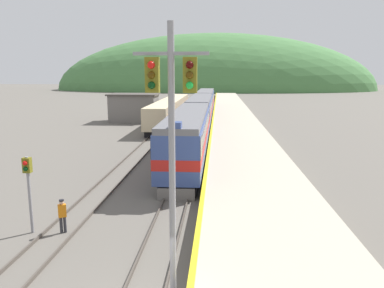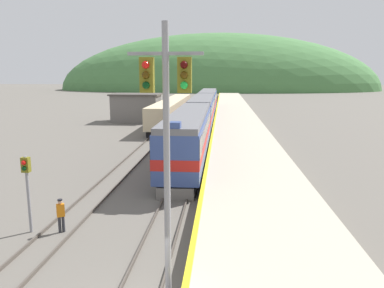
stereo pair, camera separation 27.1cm
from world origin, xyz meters
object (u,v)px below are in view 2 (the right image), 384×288
at_px(signal_mast_main, 166,129).
at_px(carriage_third, 208,101).
at_px(signal_post_siding, 27,178).
at_px(track_worker, 61,214).
at_px(siding_train, 173,110).
at_px(express_train_lead_car, 189,136).
at_px(carriage_second, 202,111).

bearing_deg(signal_mast_main, carriage_third, 91.04).
height_order(signal_post_siding, track_worker, signal_post_siding).
distance_m(siding_train, signal_post_siding, 41.68).
distance_m(signal_mast_main, signal_post_siding, 9.68).
bearing_deg(signal_mast_main, express_train_lead_car, 93.16).
relative_size(express_train_lead_car, carriage_third, 1.03).
relative_size(express_train_lead_car, signal_post_siding, 5.29).
bearing_deg(signal_post_siding, carriage_second, 79.79).
bearing_deg(siding_train, signal_mast_main, -82.60).
relative_size(signal_mast_main, signal_post_siding, 2.40).
bearing_deg(carriage_third, track_worker, -95.03).
height_order(signal_mast_main, track_worker, signal_mast_main).
xyz_separation_m(carriage_second, siding_train, (-4.99, 6.45, -0.55)).
bearing_deg(siding_train, express_train_lead_car, -79.54).
bearing_deg(signal_mast_main, signal_post_siding, 144.52).
xyz_separation_m(signal_mast_main, track_worker, (-5.95, 5.41, -4.96)).
relative_size(express_train_lead_car, siding_train, 0.64).
relative_size(carriage_second, siding_train, 0.62).
height_order(express_train_lead_car, carriage_second, express_train_lead_car).
distance_m(express_train_lead_car, signal_post_siding, 15.92).
bearing_deg(track_worker, signal_mast_main, -42.28).
bearing_deg(carriage_third, express_train_lead_car, -90.00).
bearing_deg(track_worker, signal_post_siding, -175.71).
bearing_deg(track_worker, express_train_lead_car, 71.48).
bearing_deg(signal_mast_main, track_worker, 137.72).
height_order(carriage_second, carriage_third, same).
xyz_separation_m(express_train_lead_car, track_worker, (-4.85, -14.49, -1.44)).
bearing_deg(siding_train, carriage_third, 69.92).
relative_size(siding_train, signal_post_siding, 8.30).
bearing_deg(track_worker, siding_train, 90.19).
bearing_deg(signal_post_siding, carriage_third, 83.46).
relative_size(carriage_second, carriage_third, 1.00).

